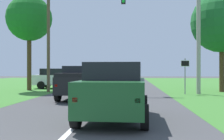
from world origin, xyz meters
TOP-DOWN VIEW (x-y plane):
  - ground_plane at (0.00, 9.71)m, footprint 120.00×120.00m
  - red_suv_near at (1.12, 5.84)m, footprint 2.32×4.55m
  - pickup_truck_lead at (-1.25, 12.52)m, footprint 2.23×5.13m
  - traffic_light at (-3.09, 17.21)m, footprint 6.44×0.40m
  - keep_moving_sign at (5.34, 16.04)m, footprint 0.60×0.09m
  - oak_tree_right at (8.52, 18.29)m, footprint 4.64×4.64m
  - crossing_suv_far at (-4.93, 21.31)m, footprint 4.50×2.03m
  - utility_pole_right at (6.29, 16.19)m, footprint 0.28×0.28m
  - extra_tree_1 at (-6.79, 18.96)m, footprint 3.74×3.74m

SIDE VIEW (x-z plane):
  - ground_plane at x=0.00m, z-range 0.00..0.00m
  - crossing_suv_far at x=-4.93m, z-range 0.04..1.84m
  - pickup_truck_lead at x=-1.25m, z-range 0.04..1.93m
  - red_suv_near at x=1.12m, z-range 0.06..1.96m
  - keep_moving_sign at x=5.34m, z-range 0.35..2.82m
  - utility_pole_right at x=6.29m, z-range 0.00..9.59m
  - traffic_light at x=-3.09m, z-range 1.20..9.40m
  - oak_tree_right at x=8.52m, z-range 1.49..9.14m
  - extra_tree_1 at x=-6.79m, z-range 2.00..9.82m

